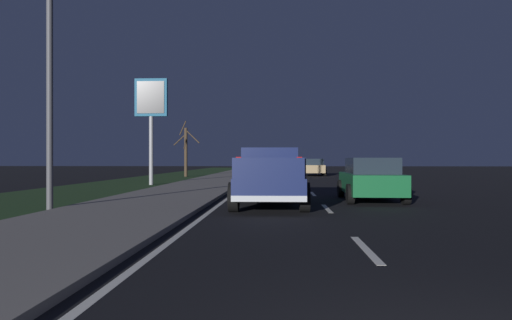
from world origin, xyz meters
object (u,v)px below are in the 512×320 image
at_px(sedan_tan, 314,167).
at_px(bare_tree_far, 186,150).
at_px(gas_price_sign, 151,106).
at_px(sedan_green, 371,179).
at_px(pickup_truck, 270,177).
at_px(street_light_near, 59,31).

height_order(sedan_tan, bare_tree_far, bare_tree_far).
xyz_separation_m(sedan_tan, bare_tree_far, (-3.12, 11.25, 1.53)).
xyz_separation_m(gas_price_sign, bare_tree_far, (13.01, 0.60, -2.31)).
xyz_separation_m(sedan_green, gas_price_sign, (9.90, 10.76, 3.83)).
height_order(pickup_truck, gas_price_sign, gas_price_sign).
height_order(street_light_near, bare_tree_far, street_light_near).
xyz_separation_m(gas_price_sign, street_light_near, (-13.96, -1.26, 0.50)).
relative_size(pickup_truck, sedan_green, 1.23).
bearing_deg(bare_tree_far, street_light_near, -176.05).
xyz_separation_m(pickup_truck, sedan_tan, (27.72, -3.48, -0.13)).
bearing_deg(gas_price_sign, sedan_green, -132.62).
bearing_deg(street_light_near, pickup_truck, -68.16).
bearing_deg(bare_tree_far, sedan_green, -153.62).
bearing_deg(sedan_tan, bare_tree_far, 105.50).
bearing_deg(street_light_near, gas_price_sign, 5.16).
distance_m(gas_price_sign, bare_tree_far, 13.22).
distance_m(pickup_truck, street_light_near, 7.62).
height_order(sedan_green, sedan_tan, same).
relative_size(sedan_green, gas_price_sign, 0.72).
distance_m(sedan_green, bare_tree_far, 25.62).
xyz_separation_m(pickup_truck, street_light_near, (-2.37, 5.90, 4.20)).
height_order(sedan_tan, gas_price_sign, gas_price_sign).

